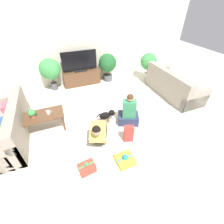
# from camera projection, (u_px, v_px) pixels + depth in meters

# --- Properties ---
(ground_plane) EXTENTS (16.00, 16.00, 0.00)m
(ground_plane) POSITION_uv_depth(u_px,v_px,m) (110.00, 121.00, 4.05)
(ground_plane) COLOR beige
(wall_back) EXTENTS (8.40, 0.06, 2.60)m
(wall_back) POSITION_uv_depth(u_px,v_px,m) (83.00, 45.00, 5.17)
(wall_back) COLOR beige
(wall_back) RESTS_ON ground_plane
(sofa_left) EXTENTS (0.89, 1.98, 0.85)m
(sofa_left) POSITION_uv_depth(u_px,v_px,m) (7.00, 128.00, 3.39)
(sofa_left) COLOR gray
(sofa_left) RESTS_ON ground_plane
(sofa_right) EXTENTS (0.89, 1.98, 0.85)m
(sofa_right) POSITION_uv_depth(u_px,v_px,m) (173.00, 86.00, 4.93)
(sofa_right) COLOR gray
(sofa_right) RESTS_ON ground_plane
(coffee_table) EXTENTS (1.00, 0.52, 0.47)m
(coffee_table) POSITION_uv_depth(u_px,v_px,m) (42.00, 117.00, 3.53)
(coffee_table) COLOR brown
(coffee_table) RESTS_ON ground_plane
(tv_console) EXTENTS (1.32, 0.41, 0.52)m
(tv_console) POSITION_uv_depth(u_px,v_px,m) (82.00, 78.00, 5.54)
(tv_console) COLOR brown
(tv_console) RESTS_ON ground_plane
(tv) EXTENTS (1.20, 0.20, 0.70)m
(tv) POSITION_uv_depth(u_px,v_px,m) (80.00, 62.00, 5.19)
(tv) COLOR black
(tv) RESTS_ON tv_console
(potted_plant_corner_right) EXTENTS (0.61, 0.61, 1.00)m
(potted_plant_corner_right) POSITION_uv_depth(u_px,v_px,m) (148.00, 62.00, 5.64)
(potted_plant_corner_right) COLOR beige
(potted_plant_corner_right) RESTS_ON ground_plane
(potted_plant_back_right) EXTENTS (0.65, 0.65, 1.01)m
(potted_plant_back_right) POSITION_uv_depth(u_px,v_px,m) (108.00, 64.00, 5.56)
(potted_plant_back_right) COLOR #4C4C51
(potted_plant_back_right) RESTS_ON ground_plane
(potted_plant_back_left) EXTENTS (0.68, 0.68, 1.09)m
(potted_plant_back_left) POSITION_uv_depth(u_px,v_px,m) (50.00, 70.00, 4.92)
(potted_plant_back_left) COLOR #4C4C51
(potted_plant_back_left) RESTS_ON ground_plane
(person_kneeling) EXTENTS (0.59, 0.79, 0.74)m
(person_kneeling) POSITION_uv_depth(u_px,v_px,m) (99.00, 132.00, 3.27)
(person_kneeling) COLOR #23232D
(person_kneeling) RESTS_ON ground_plane
(person_sitting) EXTENTS (0.64, 0.60, 0.90)m
(person_sitting) POSITION_uv_depth(u_px,v_px,m) (129.00, 113.00, 3.81)
(person_sitting) COLOR #283351
(person_sitting) RESTS_ON ground_plane
(dog) EXTENTS (0.52, 0.20, 0.35)m
(dog) POSITION_uv_depth(u_px,v_px,m) (107.00, 115.00, 3.88)
(dog) COLOR black
(dog) RESTS_ON ground_plane
(gift_box_a) EXTENTS (0.37, 0.36, 0.21)m
(gift_box_a) POSITION_uv_depth(u_px,v_px,m) (125.00, 160.00, 3.02)
(gift_box_a) COLOR yellow
(gift_box_a) RESTS_ON ground_plane
(gift_box_b) EXTENTS (0.34, 0.26, 0.24)m
(gift_box_b) POSITION_uv_depth(u_px,v_px,m) (87.00, 168.00, 2.85)
(gift_box_b) COLOR red
(gift_box_b) RESTS_ON ground_plane
(gift_bag_a) EXTENTS (0.24, 0.17, 0.45)m
(gift_bag_a) POSITION_uv_depth(u_px,v_px,m) (129.00, 134.00, 3.38)
(gift_bag_a) COLOR red
(gift_bag_a) RESTS_ON ground_plane
(mug) EXTENTS (0.12, 0.08, 0.09)m
(mug) POSITION_uv_depth(u_px,v_px,m) (48.00, 112.00, 3.50)
(mug) COLOR silver
(mug) RESTS_ON coffee_table
(tabletop_plant) EXTENTS (0.17, 0.17, 0.22)m
(tabletop_plant) POSITION_uv_depth(u_px,v_px,m) (32.00, 113.00, 3.35)
(tabletop_plant) COLOR #A36042
(tabletop_plant) RESTS_ON coffee_table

